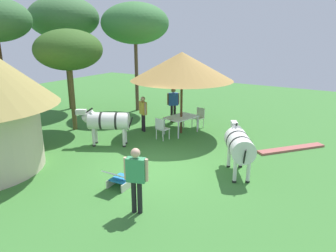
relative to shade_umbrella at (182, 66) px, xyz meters
name	(u,v)px	position (x,y,z in m)	size (l,w,h in m)	color
ground_plane	(159,166)	(-3.44, -1.11, -2.88)	(36.00, 36.00, 0.00)	#3C7832
shade_umbrella	(182,66)	(0.00, 0.00, 0.00)	(4.27, 4.27, 3.46)	#502F1C
patio_dining_table	(181,118)	(0.00, 0.00, -2.22)	(1.54, 1.18, 0.74)	silver
patio_chair_west_end	(161,127)	(-1.20, 0.24, -2.36)	(0.50, 0.51, 0.90)	silver
patio_chair_east_end	(199,116)	(1.20, -0.27, -2.36)	(0.51, 0.52, 0.90)	silver
guest_beside_umbrella	(143,111)	(-0.64, 1.55, -1.94)	(0.38, 0.50, 1.56)	black
guest_behind_table	(173,102)	(1.33, 1.20, -1.87)	(0.46, 0.48, 1.68)	black
standing_watcher	(136,175)	(-6.07, -2.22, -1.87)	(0.35, 0.57, 1.67)	black
striped_lounge_chair	(119,179)	(-5.29, -0.99, -2.62)	(0.84, 0.59, 0.63)	#2373BD
zebra_nearest_camera	(239,145)	(-2.65, -3.52, -1.92)	(1.90, 1.36, 1.49)	silver
zebra_by_umbrella	(107,121)	(-2.81, 1.65, -1.92)	(1.35, 1.99, 1.49)	silver
acacia_tree_behind_hut	(68,50)	(-2.03, 4.36, 0.61)	(2.87, 2.87, 4.37)	brown
acacia_tree_right_background	(135,24)	(2.35, 4.16, 1.76)	(3.54, 3.54, 5.72)	brown
acacia_tree_far_lawn	(64,18)	(0.68, 7.61, 2.03)	(3.71, 3.71, 6.05)	#47441D
brick_patio_kerb	(291,149)	(0.41, -4.52, -2.84)	(2.80, 0.36, 0.08)	#A75952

